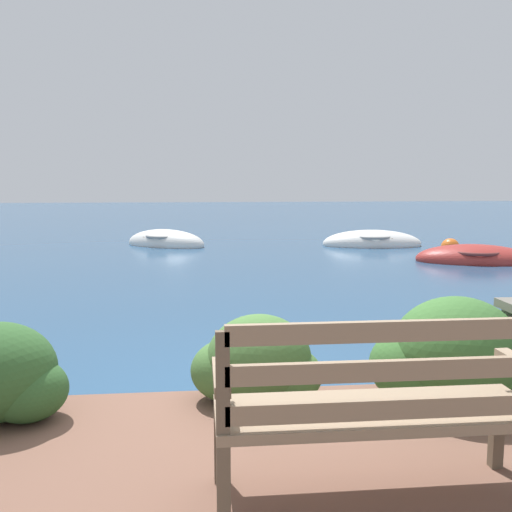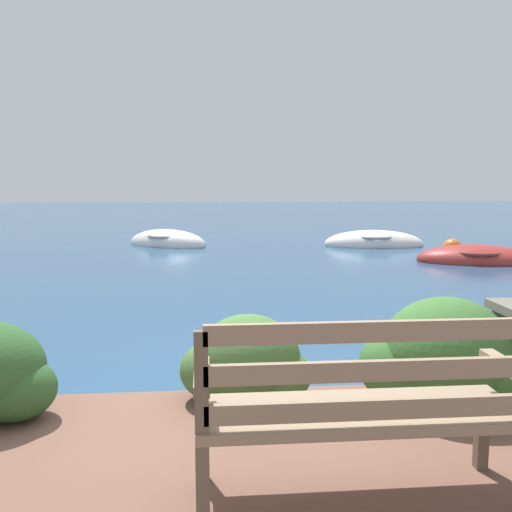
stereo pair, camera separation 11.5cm
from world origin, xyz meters
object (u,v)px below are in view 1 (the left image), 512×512
object	(u,v)px
rowboat_nearest	(474,259)
rowboat_far	(166,243)
rowboat_mid	(372,243)
park_bench	(379,405)
mooring_buoy	(450,248)

from	to	relation	value
rowboat_nearest	rowboat_far	xyz separation A→B (m)	(-6.70, 3.69, 0.01)
rowboat_mid	rowboat_nearest	bearing A→B (deg)	-60.04
park_bench	rowboat_nearest	xyz separation A→B (m)	(4.98, 8.99, -0.65)
park_bench	rowboat_mid	world-z (taller)	park_bench
park_bench	rowboat_far	distance (m)	12.81
park_bench	rowboat_far	bearing A→B (deg)	91.67
park_bench	mooring_buoy	xyz separation A→B (m)	(5.31, 10.89, -0.63)
park_bench	rowboat_nearest	world-z (taller)	park_bench
rowboat_far	rowboat_nearest	bearing A→B (deg)	-175.94
park_bench	mooring_buoy	distance (m)	12.13
rowboat_far	mooring_buoy	distance (m)	7.25
rowboat_far	mooring_buoy	world-z (taller)	rowboat_far
mooring_buoy	park_bench	bearing A→B (deg)	-115.97
rowboat_mid	mooring_buoy	world-z (taller)	rowboat_mid
rowboat_mid	rowboat_far	distance (m)	5.45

